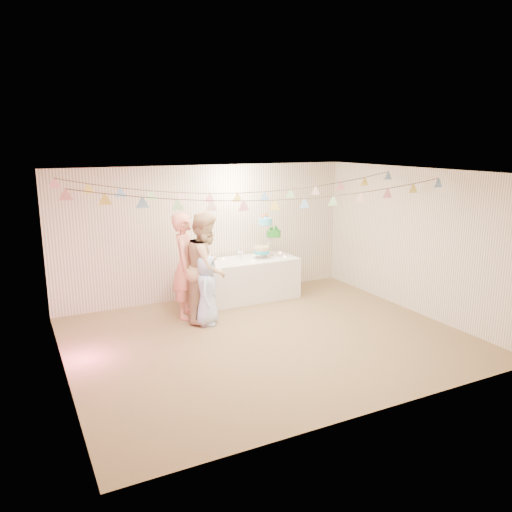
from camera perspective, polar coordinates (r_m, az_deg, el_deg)
name	(u,v)px	position (r m, az deg, el deg)	size (l,w,h in m)	color
floor	(267,338)	(8.01, 1.31, -9.36)	(6.00, 6.00, 0.00)	brown
ceiling	(268,172)	(7.42, 1.42, 9.55)	(6.00, 6.00, 0.00)	white
back_wall	(208,232)	(9.84, -5.50, 2.74)	(6.00, 6.00, 0.00)	white
front_wall	(376,306)	(5.61, 13.50, -5.55)	(6.00, 6.00, 0.00)	white
left_wall	(58,283)	(6.78, -21.67, -2.89)	(5.00, 5.00, 0.00)	white
right_wall	(416,241)	(9.37, 17.79, 1.65)	(5.00, 5.00, 0.00)	white
table	(244,279)	(9.78, -1.43, -2.69)	(2.12, 0.85, 0.79)	white
cake_stand	(267,239)	(9.89, 1.31, 1.98)	(0.72, 0.42, 0.80)	silver
cake_bottom	(262,256)	(9.84, 0.69, 0.04)	(0.31, 0.31, 0.15)	#2AADC7
cake_middle	(273,239)	(10.06, 1.97, 1.90)	(0.27, 0.27, 0.22)	#1F9128
cake_top_tier	(265,228)	(9.80, 1.09, 3.21)	(0.25, 0.25, 0.19)	#45C0DA
platter	(218,265)	(9.43, -4.42, -1.06)	(0.36, 0.36, 0.02)	white
posy	(240,257)	(9.70, -1.82, -0.17)	(0.15, 0.15, 0.17)	white
person_adult_a	(186,265)	(8.77, -8.04, -1.08)	(0.68, 0.45, 1.86)	#E68C78
person_adult_b	(207,267)	(8.57, -5.67, -1.27)	(0.91, 0.71, 1.88)	tan
person_child	(207,290)	(8.44, -5.65, -3.89)	(0.59, 0.38, 1.20)	#B4CFFF
bunting_back	(237,184)	(8.42, -2.16, 8.26)	(5.60, 1.10, 0.40)	pink
bunting_front	(275,193)	(7.26, 2.15, 7.25)	(5.60, 0.90, 0.36)	#72A5E5
tealight_0	(208,265)	(9.24, -5.53, -1.06)	(0.04, 0.04, 0.03)	#FFD88C
tealight_1	(223,259)	(9.70, -3.76, -0.34)	(0.04, 0.04, 0.03)	#FFD88C
tealight_2	(253,261)	(9.53, -0.33, -0.56)	(0.04, 0.04, 0.03)	#FFD88C
tealight_3	(255,255)	(10.02, -0.17, 0.12)	(0.04, 0.04, 0.03)	#FFD88C
tealight_4	(285,257)	(9.90, 3.30, -0.07)	(0.04, 0.04, 0.03)	#FFD88C
tealight_5	(280,253)	(10.21, 2.77, 0.36)	(0.04, 0.04, 0.03)	#FFD88C
tealight_6	(240,259)	(9.69, -1.88, -0.34)	(0.04, 0.04, 0.03)	#FFD88C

